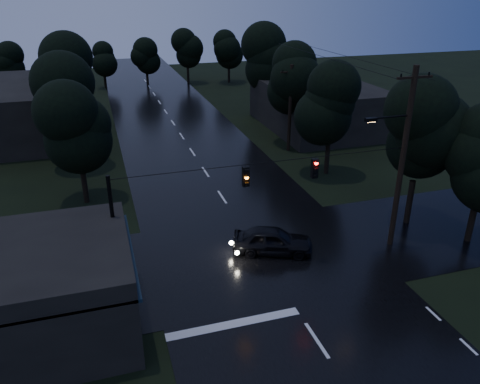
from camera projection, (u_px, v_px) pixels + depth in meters
main_road at (192, 152)px, 41.28m from camera, size 12.00×120.00×0.02m
cross_street at (260, 255)px, 25.57m from camera, size 60.00×9.00×0.02m
building_far_right at (318, 106)px, 47.66m from camera, size 10.00×14.00×4.40m
building_far_left at (28, 110)px, 45.20m from camera, size 10.00×16.00×5.00m
utility_pole_main at (401, 157)px, 24.56m from camera, size 3.50×0.30×10.00m
utility_pole_far at (290, 108)px, 40.20m from camera, size 2.00×0.30×7.50m
anchor_pole_left at (115, 236)px, 21.44m from camera, size 0.18×0.18×6.00m
span_signals at (280, 172)px, 22.71m from camera, size 15.00×0.37×1.12m
tree_corner_near at (421, 129)px, 26.71m from camera, size 4.48×4.48×9.44m
tree_left_a at (76, 127)px, 29.73m from camera, size 3.92×3.92×8.26m
tree_left_b at (68, 96)px, 36.39m from camera, size 4.20×4.20×8.85m
tree_left_c at (64, 71)px, 44.80m from camera, size 4.48×4.48×9.44m
tree_right_a at (332, 102)px, 34.45m from camera, size 4.20×4.20×8.85m
tree_right_b at (296, 78)px, 41.44m from camera, size 4.48×4.48×9.44m
tree_right_c at (264, 58)px, 50.18m from camera, size 4.76×4.76×10.03m
car at (273, 240)px, 25.60m from camera, size 4.69×3.21×1.48m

